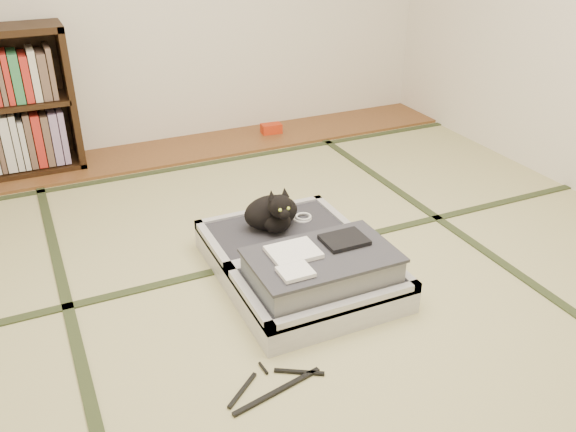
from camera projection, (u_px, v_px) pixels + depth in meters
name	position (u px, v px, depth m)	size (l,w,h in m)	color
floor	(310.00, 300.00, 2.74)	(4.50, 4.50, 0.00)	#C2BA81
wood_strip	(185.00, 149.00, 4.34)	(4.00, 0.50, 0.02)	brown
red_item	(271.00, 128.00, 4.60)	(0.15, 0.09, 0.07)	red
tatami_borders	(268.00, 248.00, 3.14)	(4.00, 4.50, 0.01)	#2D381E
suitcase	(302.00, 264.00, 2.83)	(0.72, 0.95, 0.28)	silver
cat	(273.00, 213.00, 2.99)	(0.32, 0.32, 0.26)	black
cable_coil	(303.00, 218.00, 3.13)	(0.10, 0.10, 0.02)	white
hanger	(274.00, 386.00, 2.25)	(0.40, 0.22, 0.01)	black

